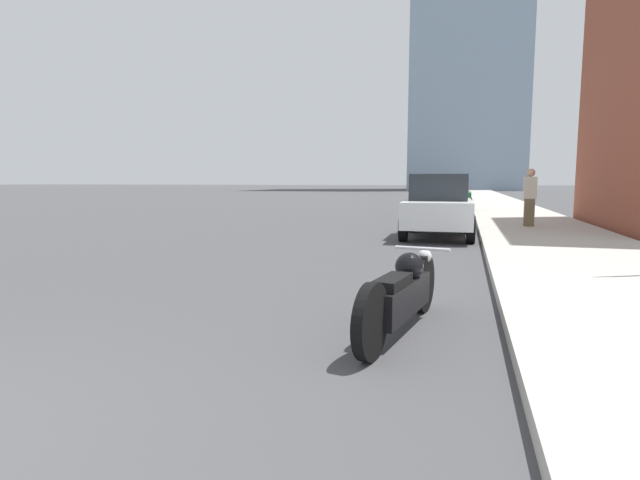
% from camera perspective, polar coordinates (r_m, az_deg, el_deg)
% --- Properties ---
extents(sidewalk, '(3.43, 240.00, 0.15)m').
position_cam_1_polar(sidewalk, '(41.35, 19.17, 4.38)').
color(sidewalk, '#B2ADA3').
rests_on(sidewalk, ground_plane).
extents(motorcycle, '(0.70, 2.40, 0.77)m').
position_cam_1_polar(motorcycle, '(5.06, 9.38, -6.02)').
color(motorcycle, black).
rests_on(motorcycle, ground_plane).
extents(parked_car_white, '(1.87, 3.90, 1.69)m').
position_cam_1_polar(parked_car_white, '(13.76, 13.41, 3.79)').
color(parked_car_white, silver).
rests_on(parked_car_white, ground_plane).
extents(parked_car_green, '(1.87, 3.81, 1.68)m').
position_cam_1_polar(parked_car_green, '(24.74, 14.83, 4.99)').
color(parked_car_green, '#1E6B33').
rests_on(parked_car_green, ground_plane).
extents(parked_car_red, '(1.81, 4.47, 1.62)m').
position_cam_1_polar(parked_car_red, '(36.70, 15.27, 5.43)').
color(parked_car_red, red).
rests_on(parked_car_red, ground_plane).
extents(pedestrian, '(0.36, 0.24, 1.73)m').
position_cam_1_polar(pedestrian, '(16.32, 22.86, 4.59)').
color(pedestrian, brown).
rests_on(pedestrian, sidewalk).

